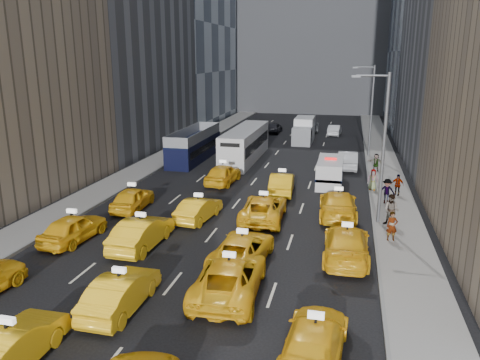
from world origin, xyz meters
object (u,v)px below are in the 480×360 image
object	(u,v)px
box_truck	(304,130)
nypd_van	(330,172)
taxi_1	(11,347)
pedestrian_0	(392,226)
city_bus	(245,144)
double_decker	(194,145)

from	to	relation	value
box_truck	nypd_van	bearing A→B (deg)	-81.85
taxi_1	box_truck	distance (m)	43.83
pedestrian_0	city_bus	bearing A→B (deg)	113.26
taxi_1	box_truck	world-z (taller)	box_truck
city_bus	box_truck	distance (m)	11.81
taxi_1	box_truck	size ratio (longest dim) A/B	0.72
city_bus	pedestrian_0	size ratio (longest dim) A/B	7.37
nypd_van	box_truck	size ratio (longest dim) A/B	0.80
double_decker	pedestrian_0	size ratio (longest dim) A/B	6.37
city_bus	box_truck	bearing A→B (deg)	64.36
taxi_1	double_decker	world-z (taller)	double_decker
taxi_1	pedestrian_0	size ratio (longest dim) A/B	2.81
nypd_van	pedestrian_0	world-z (taller)	nypd_van
nypd_van	double_decker	distance (m)	14.76
taxi_1	city_bus	bearing A→B (deg)	-91.46
taxi_1	box_truck	bearing A→B (deg)	-97.30
nypd_van	pedestrian_0	size ratio (longest dim) A/B	3.11
double_decker	city_bus	bearing A→B (deg)	9.08
city_bus	pedestrian_0	world-z (taller)	city_bus
taxi_1	nypd_van	distance (m)	26.80
taxi_1	pedestrian_0	distance (m)	18.87
double_decker	pedestrian_0	xyz separation A→B (m)	(17.21, -17.67, -0.50)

